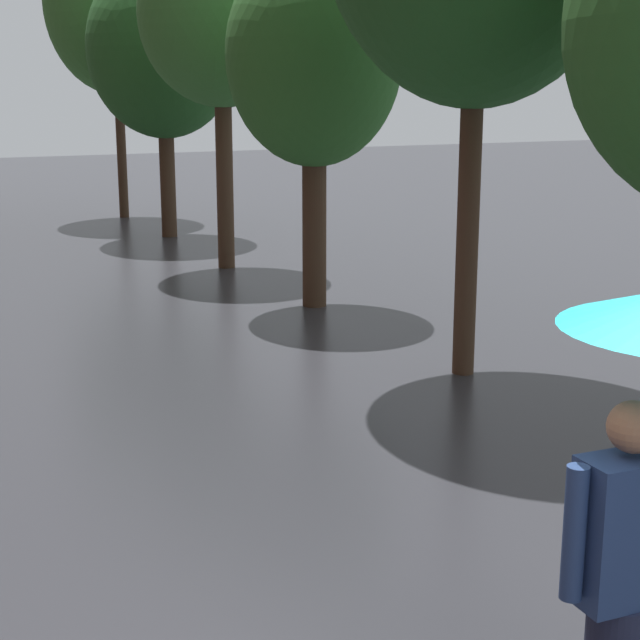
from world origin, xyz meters
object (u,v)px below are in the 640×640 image
Objects in this scene: street_tree_4 at (163,49)px; street_tree_5 at (115,3)px; street_tree_2 at (314,57)px; street_tree_3 at (221,16)px.

street_tree_5 is at bearing 90.17° from street_tree_4.
street_tree_4 is 3.42m from street_tree_5.
street_tree_3 is at bearing 90.34° from street_tree_2.
street_tree_5 is at bearing 88.90° from street_tree_2.
street_tree_2 is at bearing -89.66° from street_tree_3.
street_tree_5 reaches higher than street_tree_4.
street_tree_5 is (0.21, 6.93, 0.69)m from street_tree_3.
street_tree_3 is 6.97m from street_tree_5.
street_tree_2 is at bearing -91.10° from street_tree_5.
street_tree_2 is 6.90m from street_tree_4.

